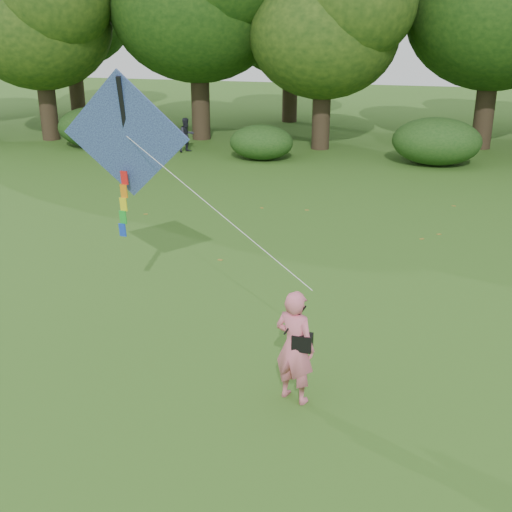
# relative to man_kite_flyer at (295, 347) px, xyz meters

# --- Properties ---
(ground) EXTENTS (100.00, 100.00, 0.00)m
(ground) POSITION_rel_man_kite_flyer_xyz_m (-0.90, 0.12, -0.91)
(ground) COLOR #265114
(ground) RESTS_ON ground
(man_kite_flyer) EXTENTS (0.78, 0.65, 1.83)m
(man_kite_flyer) POSITION_rel_man_kite_flyer_xyz_m (0.00, 0.00, 0.00)
(man_kite_flyer) COLOR pink
(man_kite_flyer) RESTS_ON ground
(bystander_left) EXTENTS (0.88, 0.91, 1.48)m
(bystander_left) POSITION_rel_man_kite_flyer_xyz_m (-8.46, 17.94, -0.17)
(bystander_left) COLOR #22232E
(bystander_left) RESTS_ON ground
(crossbody_bag) EXTENTS (0.43, 0.20, 0.72)m
(crossbody_bag) POSITION_rel_man_kite_flyer_xyz_m (0.12, -0.03, 0.12)
(crossbody_bag) COLOR black
(crossbody_bag) RESTS_ON ground
(flying_kite) EXTENTS (5.14, 2.72, 3.17)m
(flying_kite) POSITION_rel_man_kite_flyer_xyz_m (-3.65, 2.26, 2.60)
(flying_kite) COLOR #2435A0
(flying_kite) RESTS_ON ground
(tree_line) EXTENTS (54.70, 15.30, 9.48)m
(tree_line) POSITION_rel_man_kite_flyer_xyz_m (0.77, 23.00, 4.69)
(tree_line) COLOR #3A2D1E
(tree_line) RESTS_ON ground
(shrub_band) EXTENTS (39.15, 3.22, 1.88)m
(shrub_band) POSITION_rel_man_kite_flyer_xyz_m (-1.62, 17.73, -0.06)
(shrub_band) COLOR #264919
(shrub_band) RESTS_ON ground
(fallen_leaves) EXTENTS (9.25, 15.20, 0.01)m
(fallen_leaves) POSITION_rel_man_kite_flyer_xyz_m (-1.72, 5.77, -0.91)
(fallen_leaves) COLOR olive
(fallen_leaves) RESTS_ON ground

